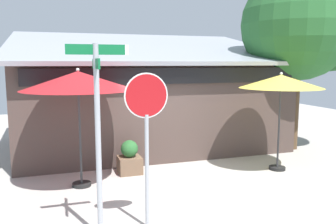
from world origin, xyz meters
TOP-DOWN VIEW (x-y plane):
  - ground_plane at (0.00, 0.00)m, footprint 28.00×28.00m
  - cafe_building at (0.39, 4.50)m, footprint 8.98×6.03m
  - street_sign_post at (-2.09, -1.95)m, footprint 0.98×0.92m
  - stop_sign at (-1.26, -1.84)m, footprint 0.77×0.07m
  - patio_umbrella_crimson_left at (-2.20, 0.67)m, footprint 2.58×2.58m
  - patio_umbrella_mustard_center at (2.98, 0.35)m, footprint 2.20×2.20m
  - shade_tree at (5.09, 2.16)m, footprint 3.96×3.64m
  - sidewalk_planter at (-0.91, 1.30)m, footprint 0.60×0.60m

SIDE VIEW (x-z plane):
  - ground_plane at x=0.00m, z-range -0.10..0.00m
  - sidewalk_planter at x=-0.91m, z-range -0.06..0.82m
  - cafe_building at x=0.39m, z-range -0.50..3.59m
  - stop_sign at x=-1.26m, z-range 0.54..3.27m
  - street_sign_post at x=-2.09m, z-range 0.36..3.56m
  - patio_umbrella_mustard_center at x=2.98m, z-range 1.05..3.70m
  - patio_umbrella_crimson_left at x=-2.20m, z-range 1.09..3.86m
  - shade_tree at x=5.09m, z-range 1.06..7.01m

